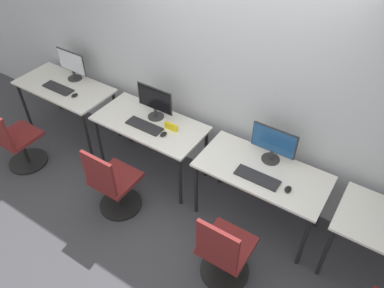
{
  "coord_description": "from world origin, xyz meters",
  "views": [
    {
      "loc": [
        1.53,
        -2.22,
        3.37
      ],
      "look_at": [
        0.0,
        0.13,
        0.9
      ],
      "focal_mm": 35.0,
      "sensor_mm": 36.0,
      "label": 1
    }
  ],
  "objects_px": {
    "monitor_far_left": "(72,64)",
    "mouse_right": "(288,189)",
    "keyboard_right": "(257,177)",
    "office_chair_right": "(224,254)",
    "mouse_left": "(163,134)",
    "office_chair_left": "(113,186)",
    "keyboard_far_left": "(58,88)",
    "mouse_far_left": "(75,95)",
    "keyboard_left": "(144,126)",
    "monitor_right": "(274,143)",
    "monitor_left": "(155,101)",
    "office_chair_far_left": "(17,143)"
  },
  "relations": [
    {
      "from": "keyboard_right",
      "to": "monitor_far_left",
      "type": "bearing_deg",
      "value": 173.3
    },
    {
      "from": "monitor_far_left",
      "to": "monitor_right",
      "type": "distance_m",
      "value": 2.81
    },
    {
      "from": "mouse_far_left",
      "to": "keyboard_right",
      "type": "distance_m",
      "value": 2.51
    },
    {
      "from": "keyboard_far_left",
      "to": "keyboard_right",
      "type": "xyz_separation_m",
      "value": [
        2.81,
        -0.04,
        0.0
      ]
    },
    {
      "from": "keyboard_left",
      "to": "keyboard_right",
      "type": "bearing_deg",
      "value": -1.34
    },
    {
      "from": "office_chair_left",
      "to": "mouse_left",
      "type": "bearing_deg",
      "value": 69.59
    },
    {
      "from": "office_chair_far_left",
      "to": "monitor_left",
      "type": "relative_size",
      "value": 1.96
    },
    {
      "from": "monitor_left",
      "to": "monitor_right",
      "type": "relative_size",
      "value": 1.0
    },
    {
      "from": "mouse_right",
      "to": "monitor_far_left",
      "type": "bearing_deg",
      "value": 174.21
    },
    {
      "from": "office_chair_far_left",
      "to": "monitor_left",
      "type": "bearing_deg",
      "value": 33.85
    },
    {
      "from": "mouse_far_left",
      "to": "mouse_right",
      "type": "distance_m",
      "value": 2.81
    },
    {
      "from": "keyboard_left",
      "to": "office_chair_left",
      "type": "height_order",
      "value": "office_chair_left"
    },
    {
      "from": "office_chair_far_left",
      "to": "keyboard_right",
      "type": "height_order",
      "value": "office_chair_far_left"
    },
    {
      "from": "keyboard_right",
      "to": "monitor_right",
      "type": "bearing_deg",
      "value": 90.0
    },
    {
      "from": "monitor_far_left",
      "to": "office_chair_far_left",
      "type": "relative_size",
      "value": 0.51
    },
    {
      "from": "mouse_far_left",
      "to": "office_chair_right",
      "type": "xyz_separation_m",
      "value": [
        2.55,
        -0.71,
        -0.39
      ]
    },
    {
      "from": "monitor_far_left",
      "to": "monitor_left",
      "type": "distance_m",
      "value": 1.41
    },
    {
      "from": "keyboard_far_left",
      "to": "office_chair_right",
      "type": "distance_m",
      "value": 2.96
    },
    {
      "from": "monitor_far_left",
      "to": "monitor_left",
      "type": "xyz_separation_m",
      "value": [
        1.41,
        -0.08,
        0.0
      ]
    },
    {
      "from": "office_chair_far_left",
      "to": "monitor_right",
      "type": "relative_size",
      "value": 1.96
    },
    {
      "from": "monitor_far_left",
      "to": "office_chair_left",
      "type": "xyz_separation_m",
      "value": [
        1.44,
        -0.93,
        -0.59
      ]
    },
    {
      "from": "monitor_right",
      "to": "office_chair_right",
      "type": "height_order",
      "value": "monitor_right"
    },
    {
      "from": "mouse_left",
      "to": "office_chair_left",
      "type": "height_order",
      "value": "office_chair_left"
    },
    {
      "from": "monitor_left",
      "to": "monitor_right",
      "type": "bearing_deg",
      "value": 2.6
    },
    {
      "from": "office_chair_far_left",
      "to": "monitor_right",
      "type": "bearing_deg",
      "value": 19.85
    },
    {
      "from": "keyboard_left",
      "to": "keyboard_right",
      "type": "xyz_separation_m",
      "value": [
        1.41,
        -0.03,
        0.0
      ]
    },
    {
      "from": "office_chair_right",
      "to": "monitor_left",
      "type": "bearing_deg",
      "value": 147.43
    },
    {
      "from": "monitor_left",
      "to": "office_chair_left",
      "type": "height_order",
      "value": "monitor_left"
    },
    {
      "from": "office_chair_left",
      "to": "keyboard_right",
      "type": "bearing_deg",
      "value": 23.63
    },
    {
      "from": "keyboard_left",
      "to": "monitor_right",
      "type": "height_order",
      "value": "monitor_right"
    },
    {
      "from": "keyboard_right",
      "to": "office_chair_right",
      "type": "xyz_separation_m",
      "value": [
        0.04,
        -0.67,
        -0.39
      ]
    },
    {
      "from": "monitor_left",
      "to": "monitor_right",
      "type": "distance_m",
      "value": 1.41
    },
    {
      "from": "mouse_left",
      "to": "office_chair_right",
      "type": "distance_m",
      "value": 1.42
    },
    {
      "from": "keyboard_left",
      "to": "office_chair_left",
      "type": "relative_size",
      "value": 0.48
    },
    {
      "from": "keyboard_far_left",
      "to": "office_chair_left",
      "type": "relative_size",
      "value": 0.48
    },
    {
      "from": "keyboard_left",
      "to": "mouse_right",
      "type": "relative_size",
      "value": 4.86
    },
    {
      "from": "keyboard_far_left",
      "to": "mouse_far_left",
      "type": "xyz_separation_m",
      "value": [
        0.3,
        -0.01,
        0.01
      ]
    },
    {
      "from": "office_chair_left",
      "to": "monitor_right",
      "type": "distance_m",
      "value": 1.75
    },
    {
      "from": "monitor_far_left",
      "to": "monitor_left",
      "type": "relative_size",
      "value": 1.0
    },
    {
      "from": "monitor_right",
      "to": "monitor_far_left",
      "type": "bearing_deg",
      "value": 179.62
    },
    {
      "from": "monitor_left",
      "to": "mouse_left",
      "type": "height_order",
      "value": "monitor_left"
    },
    {
      "from": "keyboard_left",
      "to": "keyboard_far_left",
      "type": "bearing_deg",
      "value": 179.74
    },
    {
      "from": "monitor_far_left",
      "to": "keyboard_far_left",
      "type": "relative_size",
      "value": 1.05
    },
    {
      "from": "monitor_far_left",
      "to": "mouse_right",
      "type": "relative_size",
      "value": 5.13
    },
    {
      "from": "office_chair_far_left",
      "to": "monitor_far_left",
      "type": "bearing_deg",
      "value": 88.56
    },
    {
      "from": "mouse_left",
      "to": "office_chair_right",
      "type": "relative_size",
      "value": 0.1
    },
    {
      "from": "keyboard_far_left",
      "to": "keyboard_right",
      "type": "height_order",
      "value": "same"
    },
    {
      "from": "keyboard_right",
      "to": "keyboard_left",
      "type": "bearing_deg",
      "value": 178.66
    },
    {
      "from": "monitor_right",
      "to": "keyboard_right",
      "type": "distance_m",
      "value": 0.37
    },
    {
      "from": "mouse_far_left",
      "to": "office_chair_far_left",
      "type": "bearing_deg",
      "value": -113.98
    }
  ]
}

